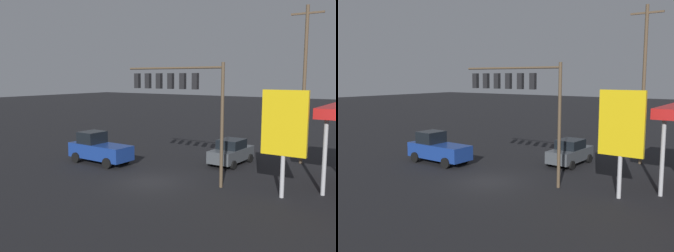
# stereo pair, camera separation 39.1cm
# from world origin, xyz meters

# --- Properties ---
(ground_plane) EXTENTS (200.00, 200.00, 0.00)m
(ground_plane) POSITION_xyz_m (0.00, 0.00, 0.00)
(ground_plane) COLOR black
(traffic_signal_assembly) EXTENTS (7.14, 0.43, 7.50)m
(traffic_signal_assembly) POSITION_xyz_m (-1.18, -1.52, 5.84)
(traffic_signal_assembly) COLOR brown
(traffic_signal_assembly) RESTS_ON ground
(utility_pole) EXTENTS (2.40, 0.26, 11.90)m
(utility_pole) POSITION_xyz_m (-6.46, -10.74, 6.25)
(utility_pole) COLOR brown
(utility_pole) RESTS_ON ground
(price_sign) EXTENTS (2.48, 0.27, 5.96)m
(price_sign) POSITION_xyz_m (-7.91, -1.65, 4.01)
(price_sign) COLOR #B7B7BC
(price_sign) RESTS_ON ground
(sedan_waiting) EXTENTS (2.18, 4.46, 1.93)m
(sedan_waiting) POSITION_xyz_m (-2.15, -7.40, 0.95)
(sedan_waiting) COLOR #474C51
(sedan_waiting) RESTS_ON ground
(pickup_parked) EXTENTS (5.24, 2.35, 2.40)m
(pickup_parked) POSITION_xyz_m (6.50, -1.98, 1.11)
(pickup_parked) COLOR navy
(pickup_parked) RESTS_ON ground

